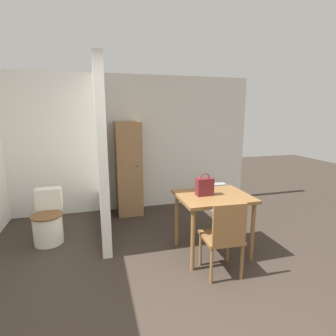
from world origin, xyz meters
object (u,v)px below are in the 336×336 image
handbag (205,186)px  toilet (48,221)px  wooden_cabinet (129,169)px  dining_table (213,203)px  space_heater (218,197)px  wooden_chair (224,236)px

handbag → toilet: bearing=156.1°
toilet → wooden_cabinet: bearing=32.2°
dining_table → space_heater: 1.63m
dining_table → toilet: dining_table is taller
handbag → wooden_chair: bearing=-88.3°
wooden_chair → wooden_cabinet: wooden_cabinet is taller
handbag → wooden_cabinet: size_ratio=0.17×
wooden_cabinet → space_heater: (1.63, -0.33, -0.58)m
wooden_cabinet → space_heater: bearing=-11.4°
wooden_chair → space_heater: size_ratio=1.71×
dining_table → toilet: 2.35m
dining_table → space_heater: bearing=61.0°
toilet → wooden_cabinet: size_ratio=0.44×
dining_table → handbag: 0.25m
wooden_cabinet → toilet: bearing=-147.8°
toilet → space_heater: (2.89, 0.47, -0.04)m
toilet → wooden_cabinet: 1.59m
wooden_chair → wooden_cabinet: 2.37m
toilet → space_heater: toilet is taller
space_heater → handbag: bearing=-122.9°
dining_table → wooden_cabinet: (-0.87, 1.71, 0.15)m
wooden_chair → toilet: 2.48m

